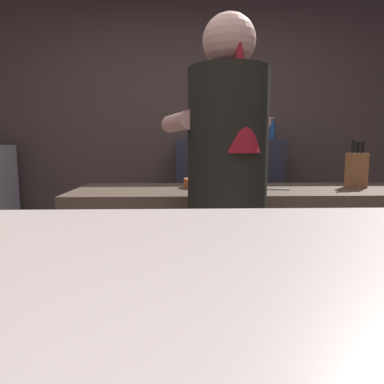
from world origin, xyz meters
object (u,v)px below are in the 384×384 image
(bottle_soy, at_px, (211,128))
(bottle_olive_oil, at_px, (263,132))
(knife_block, at_px, (356,169))
(chefs_knife, at_px, (267,189))
(bottle_vinegar, at_px, (272,131))
(bottle_hot_sauce, at_px, (245,132))
(mixing_bowl, at_px, (200,183))
(bartender, at_px, (228,188))

(bottle_soy, bearing_deg, bottle_olive_oil, 3.06)
(knife_block, bearing_deg, bottle_soy, 119.49)
(chefs_knife, distance_m, bottle_vinegar, 1.43)
(bottle_hot_sauce, bearing_deg, knife_block, -72.91)
(mixing_bowl, distance_m, bottle_soy, 1.34)
(bartender, height_order, chefs_knife, bartender)
(bartender, xyz_separation_m, knife_block, (0.82, 0.48, 0.05))
(bottle_olive_oil, bearing_deg, bottle_soy, -176.94)
(bartender, height_order, bottle_soy, bartender)
(bottle_vinegar, relative_size, bottle_hot_sauce, 1.13)
(bartender, xyz_separation_m, bottle_soy, (0.08, 1.78, 0.35))
(mixing_bowl, xyz_separation_m, bottle_soy, (0.17, 1.27, 0.38))
(mixing_bowl, bearing_deg, bottle_olive_oil, 62.64)
(knife_block, distance_m, mixing_bowl, 0.91)
(chefs_knife, bearing_deg, bottle_vinegar, 89.39)
(bottle_soy, height_order, bottle_olive_oil, bottle_soy)
(chefs_knife, bearing_deg, bottle_soy, 113.23)
(bartender, distance_m, mixing_bowl, 0.52)
(bottle_vinegar, relative_size, bottle_olive_oil, 1.10)
(bottle_soy, distance_m, bottle_olive_oil, 0.50)
(knife_block, relative_size, bottle_hot_sauce, 1.58)
(bottle_soy, relative_size, bottle_olive_oil, 1.47)
(bartender, xyz_separation_m, chefs_knife, (0.28, 0.41, -0.06))
(chefs_knife, relative_size, bottle_hot_sauce, 1.39)
(knife_block, height_order, mixing_bowl, knife_block)
(bottle_soy, distance_m, bottle_hot_sauce, 0.33)
(bottle_hot_sauce, bearing_deg, bottle_vinegar, -16.51)
(knife_block, relative_size, bottle_soy, 1.05)
(mixing_bowl, bearing_deg, chefs_knife, -16.32)
(bartender, relative_size, knife_block, 6.19)
(bartender, bearing_deg, bottle_hot_sauce, -29.79)
(mixing_bowl, distance_m, bottle_vinegar, 1.47)
(bartender, bearing_deg, bottle_vinegar, -37.56)
(knife_block, bearing_deg, mixing_bowl, 178.07)
(bottle_soy, bearing_deg, mixing_bowl, -97.65)
(bottle_hot_sauce, bearing_deg, chefs_knife, -95.38)
(chefs_knife, relative_size, bottle_vinegar, 1.22)
(bartender, height_order, bottle_vinegar, bartender)
(bartender, height_order, mixing_bowl, bartender)
(bottle_vinegar, bearing_deg, mixing_bowl, -121.28)
(bottle_hot_sauce, height_order, bottle_olive_oil, bottle_olive_oil)
(chefs_knife, bearing_deg, bottle_olive_oil, 92.90)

